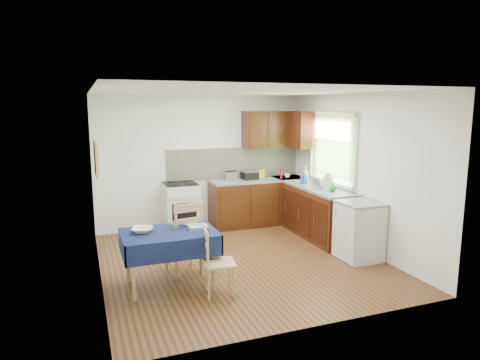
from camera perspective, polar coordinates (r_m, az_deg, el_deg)
name	(u,v)px	position (r m, az deg, el deg)	size (l,w,h in m)	color
floor	(241,261)	(6.54, 0.10, -10.71)	(4.20, 4.20, 0.00)	#442312
ceiling	(241,91)	(6.13, 0.10, 11.76)	(4.00, 4.20, 0.02)	white
wall_back	(202,162)	(8.19, -5.08, 2.45)	(4.00, 0.02, 2.50)	white
wall_front	(315,212)	(4.35, 9.92, -4.17)	(4.00, 0.02, 2.50)	white
wall_left	(96,188)	(5.83, -18.64, -1.00)	(0.02, 4.20, 2.50)	silver
wall_right	(356,172)	(7.16, 15.27, 1.09)	(0.02, 4.20, 2.50)	white
base_cabinets	(285,207)	(8.04, 6.02, -3.64)	(1.90, 2.30, 0.86)	black
worktop_back	(259,180)	(8.31, 2.51, 0.01)	(1.90, 0.60, 0.04)	gray
worktop_right	(319,188)	(7.59, 10.44, -1.08)	(0.60, 1.70, 0.04)	gray
worktop_corner	(289,178)	(8.58, 6.51, 0.26)	(0.60, 0.60, 0.04)	gray
splashback	(234,163)	(8.38, -0.76, 2.31)	(2.70, 0.02, 0.60)	beige
upper_cabinets	(282,129)	(8.40, 5.56, 6.74)	(1.20, 0.85, 0.70)	black
stove	(181,208)	(7.93, -7.91, -3.66)	(0.60, 0.61, 0.92)	silver
window	(332,143)	(7.67, 12.18, 4.79)	(0.04, 1.48, 1.26)	#355A25
fridge	(359,231)	(6.72, 15.61, -6.55)	(0.58, 0.60, 0.89)	silver
corkboard	(96,158)	(6.07, -18.64, 2.75)	(0.04, 0.62, 0.47)	tan
dining_table	(169,240)	(5.57, -9.41, -7.85)	(1.19, 0.81, 0.72)	#111944
chair_far	(185,235)	(5.95, -7.35, -7.28)	(0.53, 0.53, 1.04)	tan
chair_near	(216,260)	(5.31, -3.22, -10.58)	(0.43, 0.43, 0.84)	tan
toaster	(231,176)	(8.07, -1.26, 0.52)	(0.26, 0.16, 0.20)	#ACACB1
sandwich_press	(250,175)	(8.26, 1.31, 0.68)	(0.29, 0.25, 0.17)	black
sauce_bottle	(281,174)	(8.32, 5.53, 0.81)	(0.04, 0.04, 0.20)	red
yellow_packet	(261,174)	(8.43, 2.85, 0.84)	(0.12, 0.08, 0.16)	yellow
dish_rack	(316,186)	(7.55, 10.10, -0.79)	(0.40, 0.30, 0.19)	#96979C
kettle	(328,182)	(7.40, 11.64, -0.23)	(0.17, 0.17, 0.29)	silver
cup	(287,176)	(8.47, 6.29, 0.59)	(0.11, 0.11, 0.09)	silver
soap_bottle_a	(306,175)	(7.91, 8.75, 0.67)	(0.12, 0.12, 0.31)	silver
soap_bottle_b	(304,178)	(7.84, 8.50, 0.26)	(0.10, 0.10, 0.21)	#1F43B7
soap_bottle_c	(333,187)	(7.20, 12.26, -0.96)	(0.12, 0.12, 0.15)	#23822E
plate_bowl	(142,230)	(5.56, -12.87, -6.52)	(0.26, 0.26, 0.06)	#FBEFCD
book	(186,225)	(5.77, -7.24, -6.01)	(0.17, 0.23, 0.02)	white
spice_jar	(172,227)	(5.59, -9.03, -6.20)	(0.04, 0.04, 0.08)	green
tea_towel	(198,227)	(5.61, -5.61, -6.30)	(0.25, 0.20, 0.04)	navy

